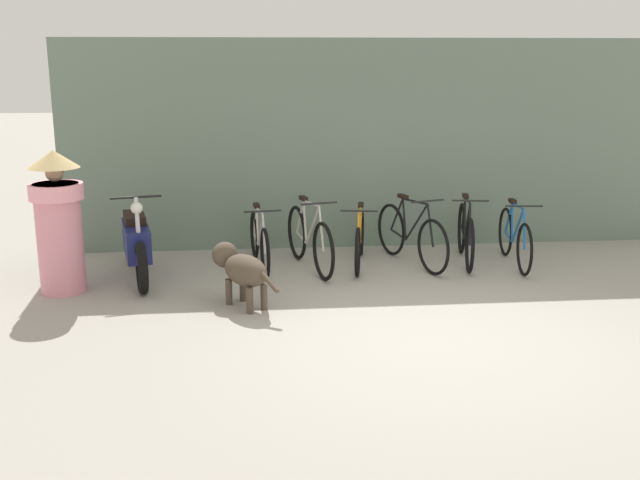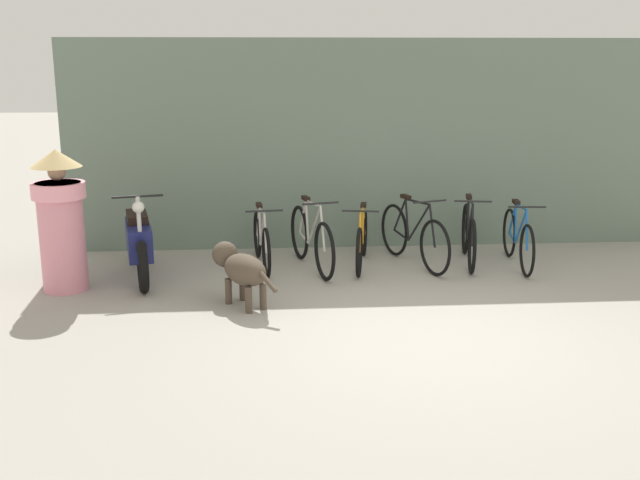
# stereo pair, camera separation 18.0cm
# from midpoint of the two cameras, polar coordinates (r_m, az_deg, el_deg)

# --- Properties ---
(ground_plane) EXTENTS (60.00, 60.00, 0.00)m
(ground_plane) POSITION_cam_midpoint_polar(r_m,az_deg,el_deg) (7.44, 8.01, -7.17)
(ground_plane) COLOR #9E998E
(shop_wall_back) EXTENTS (8.66, 0.20, 2.89)m
(shop_wall_back) POSITION_cam_midpoint_polar(r_m,az_deg,el_deg) (10.56, 3.74, 7.28)
(shop_wall_back) COLOR slate
(shop_wall_back) RESTS_ON ground
(bicycle_0) EXTENTS (0.46, 1.62, 0.82)m
(bicycle_0) POSITION_cam_midpoint_polar(r_m,az_deg,el_deg) (9.60, -5.17, -0.13)
(bicycle_0) COLOR black
(bicycle_0) RESTS_ON ground
(bicycle_1) EXTENTS (0.55, 1.73, 0.93)m
(bicycle_1) POSITION_cam_midpoint_polar(r_m,az_deg,el_deg) (9.49, -1.36, 0.03)
(bicycle_1) COLOR black
(bicycle_1) RESTS_ON ground
(bicycle_2) EXTENTS (0.48, 1.62, 0.80)m
(bicycle_2) POSITION_cam_midpoint_polar(r_m,az_deg,el_deg) (9.68, 2.51, -0.02)
(bicycle_2) COLOR black
(bicycle_2) RESTS_ON ground
(bicycle_3) EXTENTS (0.64, 1.68, 0.92)m
(bicycle_3) POSITION_cam_midpoint_polar(r_m,az_deg,el_deg) (9.76, 6.43, 0.31)
(bicycle_3) COLOR black
(bicycle_3) RESTS_ON ground
(bicycle_4) EXTENTS (0.46, 1.65, 0.90)m
(bicycle_4) POSITION_cam_midpoint_polar(r_m,az_deg,el_deg) (9.96, 10.53, 0.39)
(bicycle_4) COLOR black
(bicycle_4) RESTS_ON ground
(bicycle_5) EXTENTS (0.46, 1.61, 0.86)m
(bicycle_5) POSITION_cam_midpoint_polar(r_m,az_deg,el_deg) (9.98, 14.11, 0.14)
(bicycle_5) COLOR black
(bicycle_5) RESTS_ON ground
(motorcycle) EXTENTS (0.61, 1.88, 1.09)m
(motorcycle) POSITION_cam_midpoint_polar(r_m,az_deg,el_deg) (9.35, -14.33, -0.27)
(motorcycle) COLOR black
(motorcycle) RESTS_ON ground
(stray_dog) EXTENTS (0.78, 1.01, 0.65)m
(stray_dog) POSITION_cam_midpoint_polar(r_m,az_deg,el_deg) (8.15, -6.71, -2.13)
(stray_dog) COLOR #4C3F33
(stray_dog) RESTS_ON ground
(person_in_robes) EXTENTS (0.63, 0.63, 1.64)m
(person_in_robes) POSITION_cam_midpoint_polar(r_m,az_deg,el_deg) (9.00, -19.85, 1.46)
(person_in_robes) COLOR pink
(person_in_robes) RESTS_ON ground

